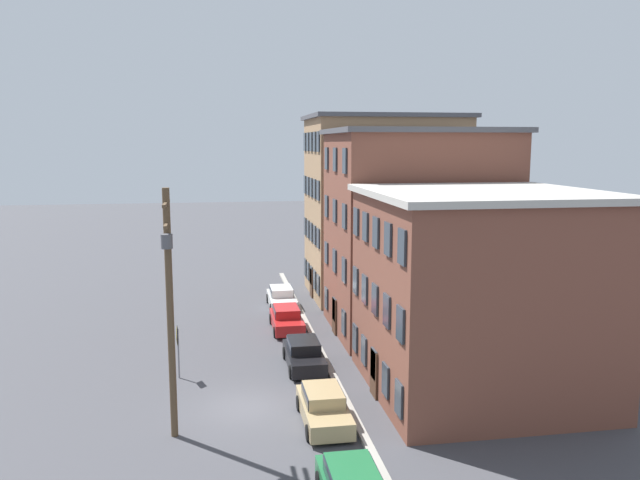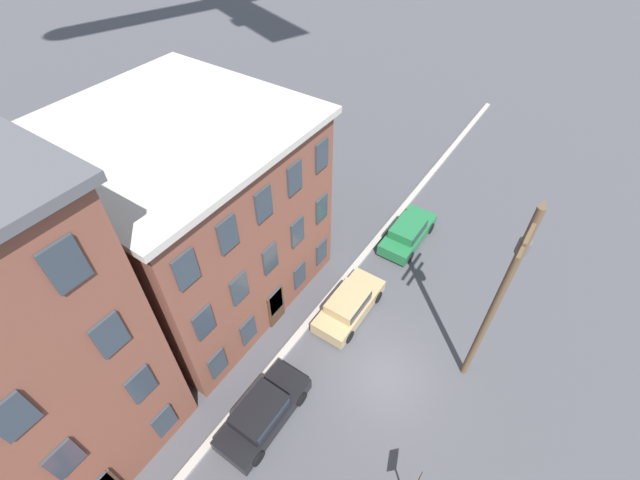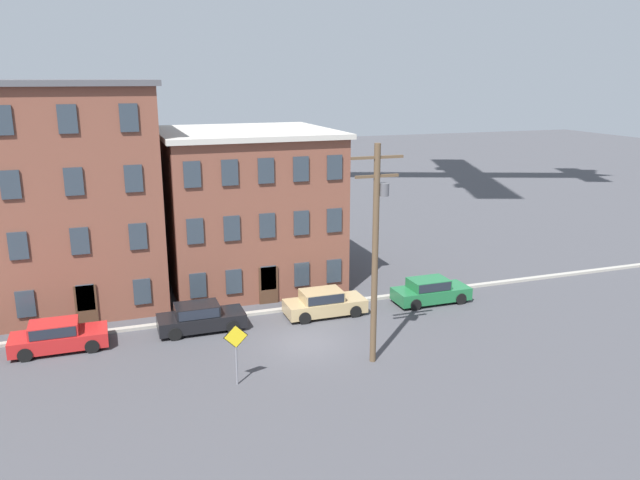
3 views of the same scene
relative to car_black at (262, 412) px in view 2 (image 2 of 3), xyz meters
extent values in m
plane|color=#424247|center=(4.66, -3.27, -0.75)|extent=(200.00, 200.00, 0.00)
cube|color=#9E998E|center=(4.66, 1.23, -0.67)|extent=(56.00, 0.36, 0.16)
cube|color=#2D3842|center=(-5.48, 2.67, 3.83)|extent=(0.90, 0.10, 1.40)
cube|color=#2D3842|center=(-5.48, 2.67, 6.89)|extent=(0.90, 0.10, 1.40)
cube|color=#2D3842|center=(-2.63, 2.67, 0.78)|extent=(0.90, 0.10, 1.40)
cube|color=#2D3842|center=(-2.63, 2.67, 3.83)|extent=(0.90, 0.10, 1.40)
cube|color=#2D3842|center=(-2.63, 2.67, 6.89)|extent=(0.90, 0.10, 1.40)
cube|color=#2D3842|center=(-2.63, 2.67, 9.94)|extent=(0.90, 0.10, 1.40)
cube|color=brown|center=(4.35, 7.67, 3.87)|extent=(10.01, 9.88, 9.24)
cube|color=#B7B2A8|center=(4.35, 7.67, 8.64)|extent=(10.51, 10.38, 0.30)
cube|color=#2D3842|center=(0.34, 2.67, 0.79)|extent=(0.90, 0.10, 1.40)
cube|color=#2D3842|center=(0.34, 2.67, 3.87)|extent=(0.90, 0.10, 1.40)
cube|color=#2D3842|center=(0.34, 2.67, 6.95)|extent=(0.90, 0.10, 1.40)
cube|color=#2D3842|center=(2.35, 2.67, 0.79)|extent=(0.90, 0.10, 1.40)
cube|color=#2D3842|center=(2.35, 2.67, 3.87)|extent=(0.90, 0.10, 1.40)
cube|color=#2D3842|center=(2.35, 2.67, 6.95)|extent=(0.90, 0.10, 1.40)
cube|color=#2D3842|center=(4.35, 2.67, 0.79)|extent=(0.90, 0.10, 1.40)
cube|color=#2D3842|center=(4.35, 2.67, 3.87)|extent=(0.90, 0.10, 1.40)
cube|color=#2D3842|center=(4.35, 2.67, 6.95)|extent=(0.90, 0.10, 1.40)
cube|color=#2D3842|center=(6.35, 2.67, 0.79)|extent=(0.90, 0.10, 1.40)
cube|color=#2D3842|center=(6.35, 2.67, 3.87)|extent=(0.90, 0.10, 1.40)
cube|color=#2D3842|center=(6.35, 2.67, 6.95)|extent=(0.90, 0.10, 1.40)
cube|color=#2D3842|center=(8.35, 2.67, 0.79)|extent=(0.90, 0.10, 1.40)
cube|color=#2D3842|center=(8.35, 2.67, 3.87)|extent=(0.90, 0.10, 1.40)
cube|color=#2D3842|center=(8.35, 2.67, 6.95)|extent=(0.90, 0.10, 1.40)
cube|color=#472D1E|center=(4.35, 2.67, 0.35)|extent=(1.10, 0.10, 2.20)
cube|color=black|center=(0.07, 0.00, -0.22)|extent=(4.40, 1.80, 0.70)
cube|color=black|center=(-0.13, 0.00, 0.41)|extent=(2.20, 1.51, 0.55)
cube|color=#1E232D|center=(-0.13, 0.00, 0.41)|extent=(2.02, 1.58, 0.48)
cylinder|color=black|center=(1.52, 0.85, -0.42)|extent=(0.66, 0.22, 0.66)
cylinder|color=black|center=(1.52, -0.85, -0.42)|extent=(0.66, 0.22, 0.66)
cylinder|color=black|center=(-1.38, 0.85, -0.42)|extent=(0.66, 0.22, 0.66)
cylinder|color=black|center=(-1.38, -0.85, -0.42)|extent=(0.66, 0.22, 0.66)
cube|color=tan|center=(6.79, -0.10, -0.22)|extent=(4.40, 1.80, 0.70)
cube|color=tan|center=(6.59, -0.10, 0.41)|extent=(2.20, 1.51, 0.55)
cube|color=#1E232D|center=(6.59, -0.10, 0.41)|extent=(2.02, 1.58, 0.48)
cylinder|color=black|center=(8.24, 0.75, -0.42)|extent=(0.66, 0.22, 0.66)
cylinder|color=black|center=(8.24, -0.95, -0.42)|extent=(0.66, 0.22, 0.66)
cylinder|color=black|center=(5.34, 0.75, -0.42)|extent=(0.66, 0.22, 0.66)
cylinder|color=black|center=(5.34, -0.95, -0.42)|extent=(0.66, 0.22, 0.66)
cube|color=#1E6638|center=(13.26, -0.26, -0.22)|extent=(4.40, 1.80, 0.70)
cube|color=#1E6638|center=(13.06, -0.26, 0.41)|extent=(2.20, 1.51, 0.55)
cube|color=#1E232D|center=(13.06, -0.26, 0.41)|extent=(2.02, 1.58, 0.48)
cylinder|color=black|center=(14.71, 0.59, -0.42)|extent=(0.66, 0.22, 0.66)
cylinder|color=black|center=(14.71, -1.11, -0.42)|extent=(0.66, 0.22, 0.66)
cylinder|color=black|center=(11.81, 0.59, -0.42)|extent=(0.66, 0.22, 0.66)
cylinder|color=black|center=(11.81, -1.11, -0.42)|extent=(0.66, 0.22, 0.66)
cylinder|color=brown|center=(6.93, -6.22, 4.24)|extent=(0.28, 0.28, 9.97)
cube|color=brown|center=(6.93, -6.22, 8.62)|extent=(2.40, 0.12, 0.12)
cube|color=brown|center=(6.93, -6.22, 7.82)|extent=(2.00, 0.12, 0.12)
cylinder|color=#515156|center=(7.28, -6.22, 7.22)|extent=(0.44, 0.44, 0.55)
camera|label=1|loc=(31.13, -4.31, 10.86)|focal=35.00mm
camera|label=2|loc=(-4.83, -6.15, 17.56)|focal=24.00mm
camera|label=3|loc=(-4.06, -30.27, 11.94)|focal=35.00mm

